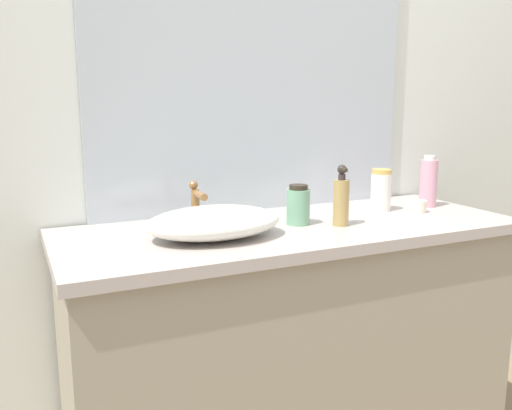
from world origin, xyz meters
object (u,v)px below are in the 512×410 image
object	(u,v)px
sink_basin	(214,222)
spray_can	(381,190)
perfume_bottle	(428,182)
soap_dispenser	(341,200)
candle_jar	(418,206)
lotion_bottle	(298,205)

from	to	relation	value
sink_basin	spray_can	distance (m)	0.68
spray_can	perfume_bottle	bearing A→B (deg)	-3.33
perfume_bottle	spray_can	size ratio (longest dim) A/B	1.27
sink_basin	perfume_bottle	size ratio (longest dim) A/B	2.10
soap_dispenser	candle_jar	distance (m)	0.37
perfume_bottle	soap_dispenser	bearing A→B (deg)	-164.93
soap_dispenser	lotion_bottle	distance (m)	0.14
soap_dispenser	perfume_bottle	distance (m)	0.48
lotion_bottle	perfume_bottle	xyz separation A→B (m)	(0.58, 0.05, 0.03)
lotion_bottle	candle_jar	bearing A→B (deg)	-1.36
sink_basin	lotion_bottle	xyz separation A→B (m)	(0.30, 0.04, 0.02)
soap_dispenser	sink_basin	bearing A→B (deg)	176.42
perfume_bottle	spray_can	xyz separation A→B (m)	(-0.21, 0.01, -0.02)
candle_jar	soap_dispenser	bearing A→B (deg)	-170.70
sink_basin	candle_jar	distance (m)	0.78
sink_basin	perfume_bottle	world-z (taller)	perfume_bottle
spray_can	candle_jar	bearing A→B (deg)	-37.71
lotion_bottle	soap_dispenser	bearing A→B (deg)	-31.78
candle_jar	sink_basin	bearing A→B (deg)	-177.55
soap_dispenser	spray_can	world-z (taller)	soap_dispenser
lotion_bottle	candle_jar	distance (m)	0.48
spray_can	candle_jar	size ratio (longest dim) A/B	2.37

